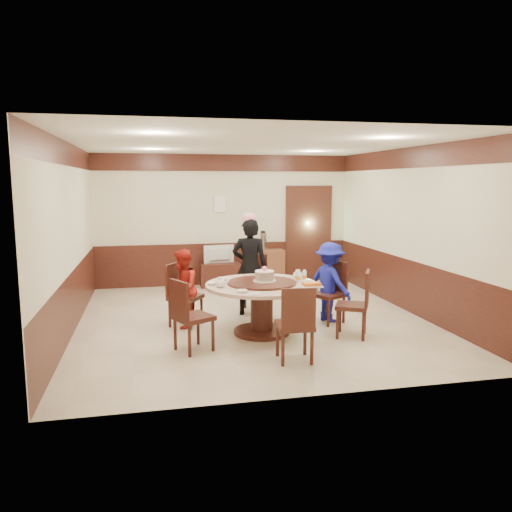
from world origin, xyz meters
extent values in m
plane|color=beige|center=(0.00, 0.00, 0.00)|extent=(6.00, 6.00, 0.00)
plane|color=white|center=(0.00, 0.00, 2.80)|extent=(6.00, 6.00, 0.00)
cube|color=beige|center=(0.00, 3.00, 1.40)|extent=(5.50, 0.04, 2.80)
cube|color=beige|center=(0.00, -3.00, 1.40)|extent=(5.50, 0.04, 2.80)
cube|color=beige|center=(-2.75, 0.00, 1.40)|extent=(0.04, 6.00, 2.80)
cube|color=beige|center=(2.75, 0.00, 1.40)|extent=(0.04, 6.00, 2.80)
cube|color=#3B1812|center=(0.00, 0.00, 0.45)|extent=(5.50, 6.00, 0.90)
cube|color=#3B1812|center=(0.00, 0.00, 2.62)|extent=(5.50, 6.00, 0.35)
cube|color=#3B1812|center=(1.90, 2.95, 1.05)|extent=(1.05, 0.08, 2.18)
cube|color=#90DFA1|center=(1.90, 2.97, 1.05)|extent=(0.88, 0.02, 2.05)
cylinder|color=#3B1812|center=(-0.02, -0.75, 0.03)|extent=(0.82, 0.82, 0.06)
cylinder|color=#3B1812|center=(-0.02, -0.75, 0.35)|extent=(0.33, 0.33, 0.65)
cylinder|color=#D0A997|center=(-0.02, -0.75, 0.72)|extent=(1.65, 1.65, 0.05)
cylinder|color=#3B1812|center=(-0.02, -0.75, 0.77)|extent=(1.01, 1.01, 0.03)
cube|color=#3B1812|center=(1.14, -0.40, 0.45)|extent=(0.59, 0.59, 0.06)
cube|color=#3B1812|center=(1.33, -0.30, 0.72)|extent=(0.23, 0.39, 0.50)
cube|color=#3B1812|center=(1.14, -0.40, 0.21)|extent=(0.36, 0.36, 0.42)
cube|color=#3B1812|center=(0.13, 0.54, 0.45)|extent=(0.57, 0.57, 0.06)
cube|color=#3B1812|center=(0.21, 0.73, 0.72)|extent=(0.40, 0.20, 0.50)
cube|color=#3B1812|center=(0.13, 0.54, 0.21)|extent=(0.36, 0.36, 0.42)
cube|color=#3B1812|center=(-1.08, -0.10, 0.45)|extent=(0.61, 0.61, 0.06)
cube|color=#3B1812|center=(-1.26, 0.01, 0.72)|extent=(0.27, 0.37, 0.50)
cube|color=#3B1812|center=(-1.08, -0.10, 0.21)|extent=(0.36, 0.36, 0.42)
cube|color=#3B1812|center=(-1.06, -1.30, 0.45)|extent=(0.59, 0.59, 0.06)
cube|color=#3B1812|center=(-1.25, -1.40, 0.72)|extent=(0.23, 0.39, 0.50)
cube|color=#3B1812|center=(-1.06, -1.30, 0.21)|extent=(0.36, 0.36, 0.42)
cube|color=#3B1812|center=(0.13, -1.94, 0.45)|extent=(0.47, 0.47, 0.06)
cube|color=#3B1812|center=(0.12, -2.15, 0.72)|extent=(0.42, 0.07, 0.50)
cube|color=#3B1812|center=(0.13, -1.94, 0.21)|extent=(0.36, 0.36, 0.42)
cube|color=#3B1812|center=(1.22, -1.16, 0.45)|extent=(0.59, 0.59, 0.06)
cube|color=#3B1812|center=(1.41, -1.26, 0.72)|extent=(0.23, 0.39, 0.50)
cube|color=#3B1812|center=(1.22, -1.16, 0.21)|extent=(0.36, 0.36, 0.42)
imported|color=black|center=(0.03, 0.33, 0.81)|extent=(0.68, 0.54, 1.63)
imported|color=#AF1E17|center=(-1.13, -0.16, 0.60)|extent=(0.54, 0.65, 1.21)
imported|color=#181C9A|center=(1.20, -0.32, 0.64)|extent=(0.77, 0.95, 1.27)
cylinder|color=white|center=(0.03, -0.72, 0.79)|extent=(0.34, 0.34, 0.01)
cylinder|color=#A2887A|center=(0.03, -0.72, 0.86)|extent=(0.27, 0.27, 0.13)
cylinder|color=white|center=(0.03, -0.72, 0.93)|extent=(0.28, 0.28, 0.01)
sphere|color=pink|center=(0.03, -0.72, 0.96)|extent=(0.08, 0.08, 0.08)
ellipsoid|color=white|center=(-0.64, -0.88, 0.81)|extent=(0.17, 0.15, 0.13)
ellipsoid|color=white|center=(0.60, -0.54, 0.81)|extent=(0.17, 0.15, 0.13)
imported|color=white|center=(-0.54, -0.41, 0.77)|extent=(0.16, 0.16, 0.04)
imported|color=white|center=(0.36, -1.34, 0.77)|extent=(0.13, 0.13, 0.04)
imported|color=white|center=(-0.40, -1.27, 0.77)|extent=(0.14, 0.14, 0.03)
imported|color=white|center=(0.63, -0.88, 0.77)|extent=(0.15, 0.15, 0.05)
imported|color=white|center=(-0.73, -0.68, 0.77)|extent=(0.15, 0.15, 0.04)
imported|color=white|center=(0.11, -0.12, 0.77)|extent=(0.12, 0.12, 0.04)
cylinder|color=white|center=(-0.27, -1.40, 0.76)|extent=(0.18, 0.18, 0.01)
cylinder|color=white|center=(0.43, -0.25, 0.76)|extent=(0.18, 0.18, 0.01)
cube|color=white|center=(0.62, -1.12, 0.76)|extent=(0.30, 0.20, 0.02)
cube|color=#DD5A19|center=(0.62, -1.12, 0.79)|extent=(0.24, 0.15, 0.04)
cylinder|color=white|center=(0.52, -0.78, 0.83)|extent=(0.06, 0.06, 0.16)
cylinder|color=white|center=(0.64, -0.73, 0.83)|extent=(0.06, 0.06, 0.16)
cube|color=#3B1812|center=(-0.14, 2.75, 0.25)|extent=(0.85, 0.45, 0.50)
imported|color=gray|center=(-0.14, 2.75, 0.69)|extent=(0.67, 0.19, 0.38)
cube|color=brown|center=(0.87, 2.78, 0.38)|extent=(0.80, 0.40, 0.75)
cylinder|color=silver|center=(0.81, 2.78, 0.94)|extent=(0.15, 0.15, 0.38)
cube|color=white|center=(-0.10, 2.96, 1.75)|extent=(0.25, 0.00, 0.35)
cube|color=white|center=(0.55, 2.96, 1.45)|extent=(0.30, 0.00, 0.22)
camera|label=1|loc=(-1.60, -7.71, 2.22)|focal=35.00mm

